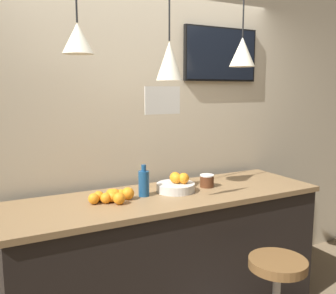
{
  "coord_description": "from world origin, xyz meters",
  "views": [
    {
      "loc": [
        -1.24,
        -1.56,
        1.75
      ],
      "look_at": [
        0.0,
        0.79,
        1.34
      ],
      "focal_mm": 40.0,
      "sensor_mm": 36.0,
      "label": 1
    }
  ],
  "objects_px": {
    "mounted_tv": "(221,54)",
    "fruit_bowl": "(176,185)",
    "juice_bottle": "(144,183)",
    "spread_jar": "(207,181)"
  },
  "relations": [
    {
      "from": "juice_bottle",
      "to": "spread_jar",
      "type": "height_order",
      "value": "juice_bottle"
    },
    {
      "from": "juice_bottle",
      "to": "fruit_bowl",
      "type": "bearing_deg",
      "value": -0.4
    },
    {
      "from": "fruit_bowl",
      "to": "spread_jar",
      "type": "bearing_deg",
      "value": 0.39
    },
    {
      "from": "fruit_bowl",
      "to": "juice_bottle",
      "type": "relative_size",
      "value": 1.26
    },
    {
      "from": "juice_bottle",
      "to": "mounted_tv",
      "type": "height_order",
      "value": "mounted_tv"
    },
    {
      "from": "fruit_bowl",
      "to": "juice_bottle",
      "type": "height_order",
      "value": "juice_bottle"
    },
    {
      "from": "juice_bottle",
      "to": "spread_jar",
      "type": "distance_m",
      "value": 0.54
    },
    {
      "from": "fruit_bowl",
      "to": "spread_jar",
      "type": "relative_size",
      "value": 2.58
    },
    {
      "from": "mounted_tv",
      "to": "fruit_bowl",
      "type": "bearing_deg",
      "value": -149.92
    },
    {
      "from": "fruit_bowl",
      "to": "spread_jar",
      "type": "xyz_separation_m",
      "value": [
        0.28,
        0.0,
        0.0
      ]
    }
  ]
}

